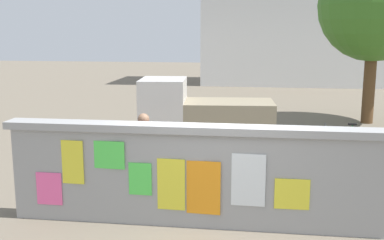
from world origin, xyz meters
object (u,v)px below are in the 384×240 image
auto_rickshaw_truck (199,114)px  motorcycle (260,166)px  person_walking (144,146)px  bicycle_near (113,158)px  tree_roadside (375,6)px  bicycle_far (344,147)px

auto_rickshaw_truck → motorcycle: bearing=-63.8°
person_walking → bicycle_near: bearing=129.4°
person_walking → tree_roadside: (5.86, 8.15, 2.94)m
auto_rickshaw_truck → bicycle_far: size_ratio=2.17×
tree_roadside → motorcycle: bearing=-116.3°
person_walking → tree_roadside: size_ratio=0.28×
person_walking → bicycle_far: bearing=35.7°
motorcycle → person_walking: person_walking is taller
motorcycle → bicycle_near: size_ratio=1.13×
motorcycle → person_walking: size_ratio=1.16×
bicycle_near → motorcycle: bearing=-8.4°
motorcycle → tree_roadside: tree_roadside is taller
motorcycle → tree_roadside: bearing=63.7°
bicycle_near → person_walking: (1.02, -1.24, 0.62)m
tree_roadside → person_walking: bearing=-125.7°
motorcycle → bicycle_far: (2.04, 2.28, -0.10)m
auto_rickshaw_truck → bicycle_far: auto_rickshaw_truck is taller
auto_rickshaw_truck → tree_roadside: bearing=37.2°
motorcycle → bicycle_near: (-3.22, 0.47, -0.10)m
auto_rickshaw_truck → tree_roadside: 7.32m
bicycle_far → person_walking: 5.26m
tree_roadside → bicycle_near: bearing=-134.9°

